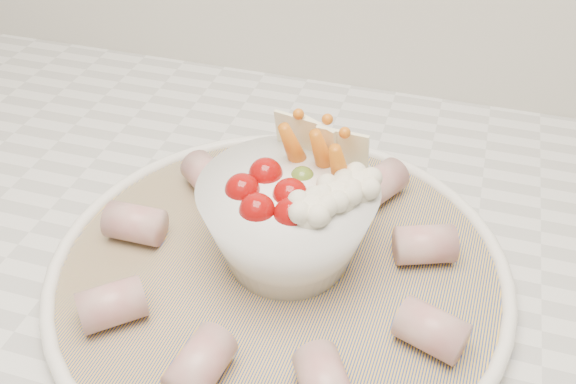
% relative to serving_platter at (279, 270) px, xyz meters
% --- Properties ---
extents(serving_platter, '(0.41, 0.41, 0.02)m').
position_rel_serving_platter_xyz_m(serving_platter, '(0.00, 0.00, 0.00)').
color(serving_platter, navy).
rests_on(serving_platter, kitchen_counter).
extents(veggie_bowl, '(0.15, 0.15, 0.12)m').
position_rel_serving_platter_xyz_m(veggie_bowl, '(0.01, 0.01, 0.05)').
color(veggie_bowl, white).
rests_on(veggie_bowl, serving_platter).
extents(cured_meat_rolls, '(0.31, 0.31, 0.03)m').
position_rel_serving_platter_xyz_m(cured_meat_rolls, '(0.00, -0.00, 0.02)').
color(cured_meat_rolls, '#A64C4E').
rests_on(cured_meat_rolls, serving_platter).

